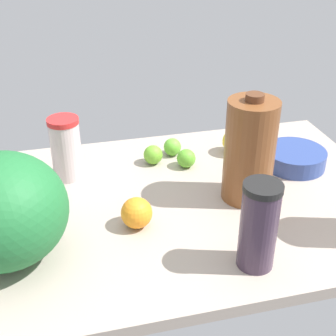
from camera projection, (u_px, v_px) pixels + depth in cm
name	position (u px, v px, depth cm)	size (l,w,h in cm)	color
countertop	(168.00, 206.00, 121.48)	(120.00, 76.00, 3.00)	#A99A8D
shaker_bottle	(259.00, 226.00, 95.23)	(8.05, 8.05, 19.95)	#3E2D40
mixing_bowl	(294.00, 158.00, 135.80)	(17.82, 17.82, 5.05)	#2F4489
chocolate_milk_jug	(250.00, 151.00, 116.18)	(12.75, 12.75, 28.49)	brown
tumbler_cup	(66.00, 148.00, 127.14)	(8.45, 8.45, 17.78)	beige
watermelon	(2.00, 211.00, 96.20)	(27.09, 27.09, 24.29)	#216C34
lime_beside_bowl	(186.00, 158.00, 135.09)	(5.47, 5.47, 5.47)	#5CAF2E
lime_far_back	(172.00, 147.00, 141.48)	(5.32, 5.32, 5.32)	#65B935
orange_by_jug	(137.00, 213.00, 109.91)	(7.51, 7.51, 7.51)	orange
lime_loose	(153.00, 155.00, 136.84)	(5.62, 5.62, 5.62)	#69B22E
lemon_near_front	(235.00, 141.00, 141.87)	(7.88, 7.88, 7.88)	yellow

